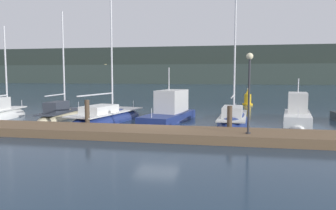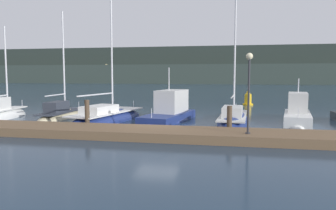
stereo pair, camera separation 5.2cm
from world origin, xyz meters
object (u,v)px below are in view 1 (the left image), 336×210
at_px(sailboat_berth_3, 107,120).
at_px(channel_buoy, 248,99).
at_px(dock_lamppost, 249,80).
at_px(sailboat_berth_5, 233,122).
at_px(sailboat_berth_2, 61,116).
at_px(sailboat_berth_1, 4,116).
at_px(motorboat_berth_4, 169,115).
at_px(motorboat_berth_6, 297,117).

bearing_deg(sailboat_berth_3, channel_buoy, 54.88).
relative_size(sailboat_berth_3, dock_lamppost, 3.47).
height_order(sailboat_berth_5, dock_lamppost, sailboat_berth_5).
distance_m(sailboat_berth_2, sailboat_berth_5, 12.76).
bearing_deg(sailboat_berth_3, sailboat_berth_1, -179.07).
bearing_deg(channel_buoy, sailboat_berth_1, -141.29).
bearing_deg(sailboat_berth_3, dock_lamppost, -30.80).
distance_m(sailboat_berth_2, dock_lamppost, 15.24).
bearing_deg(dock_lamppost, sailboat_berth_3, 149.20).
height_order(sailboat_berth_5, channel_buoy, sailboat_berth_5).
xyz_separation_m(sailboat_berth_2, motorboat_berth_4, (8.30, 0.03, 0.26)).
distance_m(sailboat_berth_3, sailboat_berth_5, 8.71).
distance_m(sailboat_berth_3, dock_lamppost, 11.30).
xyz_separation_m(sailboat_berth_1, channel_buoy, (18.33, 14.69, 0.50)).
bearing_deg(sailboat_berth_5, channel_buoy, 83.61).
distance_m(sailboat_berth_1, motorboat_berth_6, 21.13).
relative_size(sailboat_berth_3, sailboat_berth_5, 1.21).
bearing_deg(sailboat_berth_5, sailboat_berth_1, -177.27).
xyz_separation_m(sailboat_berth_1, motorboat_berth_6, (21.04, 1.90, 0.21)).
distance_m(channel_buoy, dock_lamppost, 20.30).
distance_m(sailboat_berth_5, motorboat_berth_6, 4.42).
relative_size(sailboat_berth_1, sailboat_berth_2, 0.89).
height_order(motorboat_berth_6, channel_buoy, motorboat_berth_6).
height_order(sailboat_berth_5, motorboat_berth_6, sailboat_berth_5).
distance_m(sailboat_berth_2, channel_buoy, 19.72).
bearing_deg(dock_lamppost, sailboat_berth_2, 153.90).
height_order(channel_buoy, dock_lamppost, dock_lamppost).
xyz_separation_m(sailboat_berth_2, motorboat_berth_6, (17.03, 0.77, 0.22)).
relative_size(sailboat_berth_1, dock_lamppost, 1.99).
height_order(sailboat_berth_1, motorboat_berth_4, sailboat_berth_1).
bearing_deg(motorboat_berth_4, sailboat_berth_5, -4.66).
bearing_deg(sailboat_berth_5, sailboat_berth_2, 178.51).
bearing_deg(sailboat_berth_2, sailboat_berth_3, -13.79).
distance_m(motorboat_berth_4, dock_lamppost, 8.78).
bearing_deg(motorboat_berth_4, dock_lamppost, -52.17).
xyz_separation_m(motorboat_berth_6, dock_lamppost, (-3.58, -7.36, 2.66)).
height_order(sailboat_berth_1, sailboat_berth_5, sailboat_berth_5).
relative_size(sailboat_berth_3, motorboat_berth_4, 1.92).
distance_m(sailboat_berth_2, motorboat_berth_6, 17.04).
relative_size(motorboat_berth_4, channel_buoy, 3.83).
xyz_separation_m(motorboat_berth_4, sailboat_berth_5, (4.45, -0.36, -0.31)).
relative_size(sailboat_berth_2, sailboat_berth_3, 0.65).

